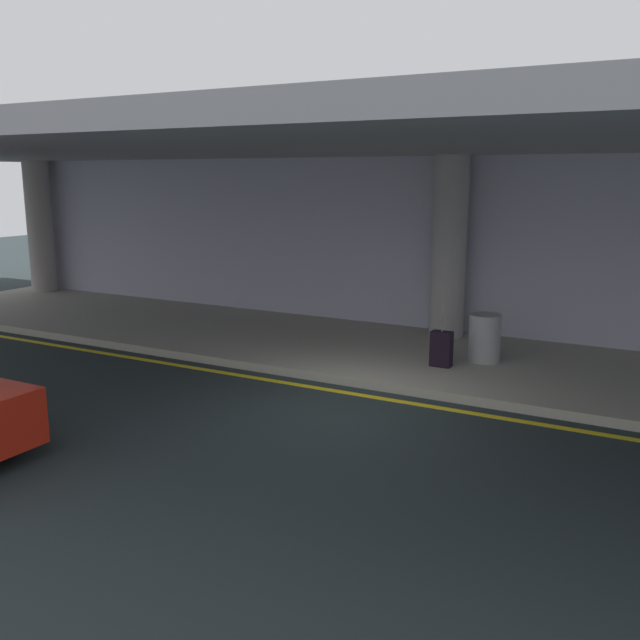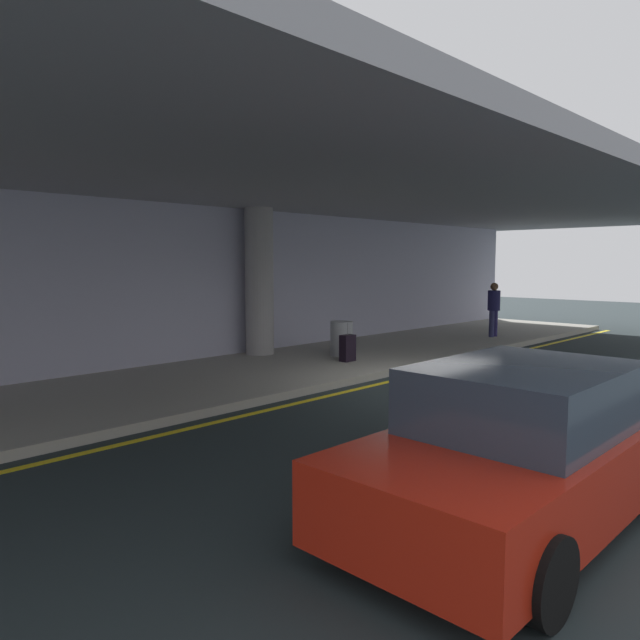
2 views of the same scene
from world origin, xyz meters
name	(u,v)px [view 1 (image 1 of 2)]	position (x,y,z in m)	size (l,w,h in m)	color
ground_plane	(343,408)	(0.00, 0.00, 0.00)	(60.00, 60.00, 0.00)	#232C2E
sidewalk	(417,356)	(0.00, 3.10, 0.07)	(26.00, 4.20, 0.15)	#9B978C
lane_stripe_yellow	(363,395)	(0.00, 0.67, 0.00)	(26.00, 0.14, 0.01)	yellow
support_column_far_left	(40,227)	(-12.00, 4.75, 1.97)	(0.71, 0.71, 3.65)	gray
support_column_left_mid	(449,247)	(0.00, 4.75, 1.97)	(0.71, 0.71, 3.65)	gray
ceiling_overhang	(414,142)	(0.00, 2.60, 3.95)	(28.00, 13.20, 0.30)	gray
terminal_back_wall	(458,248)	(0.00, 5.35, 1.90)	(26.00, 0.30, 3.80)	#A9A8BF
suitcase_upright_primary	(441,349)	(0.69, 2.39, 0.46)	(0.36, 0.22, 0.90)	black
trash_bin_steel	(485,338)	(1.25, 3.09, 0.57)	(0.56, 0.56, 0.85)	gray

